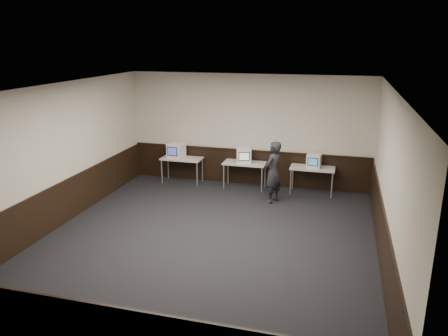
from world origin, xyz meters
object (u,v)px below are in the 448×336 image
at_px(emac_center, 244,155).
at_px(desk_center, 245,165).
at_px(desk_left, 182,160).
at_px(emac_left, 176,150).
at_px(person, 273,172).
at_px(desk_right, 312,170).
at_px(emac_right, 314,161).

bearing_deg(emac_center, desk_center, -47.88).
distance_m(desk_left, emac_center, 1.88).
xyz_separation_m(desk_left, emac_left, (-0.17, -0.01, 0.29)).
relative_size(desk_center, emac_center, 2.28).
xyz_separation_m(emac_center, person, (1.00, -0.96, -0.14)).
relative_size(desk_left, desk_right, 1.00).
xyz_separation_m(desk_left, emac_center, (1.86, 0.02, 0.28)).
xyz_separation_m(desk_right, emac_left, (-3.97, -0.01, 0.29)).
distance_m(emac_center, person, 1.39).
distance_m(emac_left, person, 3.17).
bearing_deg(emac_right, person, -130.61).
bearing_deg(person, emac_right, 157.80).
height_order(desk_center, emac_right, emac_right).
bearing_deg(desk_right, person, -135.08).
xyz_separation_m(desk_center, desk_right, (1.90, 0.00, 0.00)).
height_order(desk_right, person, person).
xyz_separation_m(emac_left, person, (3.03, -0.93, -0.15)).
relative_size(desk_right, emac_right, 2.81).
bearing_deg(person, desk_center, -111.07).
height_order(desk_center, person, person).
xyz_separation_m(emac_left, emac_right, (3.99, 0.02, -0.03)).
distance_m(emac_right, person, 1.36).
relative_size(emac_left, person, 0.32).
xyz_separation_m(desk_right, emac_right, (0.02, 0.01, 0.26)).
relative_size(desk_center, person, 0.74).
height_order(desk_right, emac_right, emac_right).
distance_m(desk_center, emac_right, 1.94).
xyz_separation_m(emac_left, emac_center, (2.03, 0.03, -0.01)).
relative_size(desk_center, emac_right, 2.81).
distance_m(desk_left, person, 3.01).
bearing_deg(desk_right, emac_center, 179.34).
relative_size(desk_left, emac_right, 2.81).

